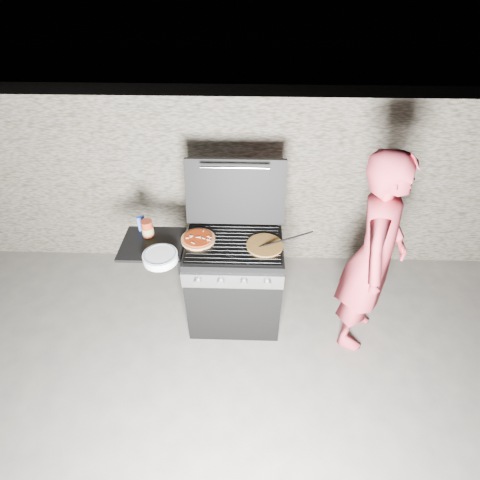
{
  "coord_description": "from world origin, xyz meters",
  "views": [
    {
      "loc": [
        0.12,
        -2.34,
        2.85
      ],
      "look_at": [
        0.05,
        0.0,
        0.95
      ],
      "focal_mm": 28.0,
      "sensor_mm": 36.0,
      "label": 1
    }
  ],
  "objects_px": {
    "gas_grill": "(206,282)",
    "sauce_jar": "(147,228)",
    "person": "(373,257)",
    "pizza_topped": "(198,239)"
  },
  "relations": [
    {
      "from": "gas_grill",
      "to": "sauce_jar",
      "type": "distance_m",
      "value": 0.71
    },
    {
      "from": "pizza_topped",
      "to": "person",
      "type": "height_order",
      "value": "person"
    },
    {
      "from": "gas_grill",
      "to": "pizza_topped",
      "type": "bearing_deg",
      "value": 140.53
    },
    {
      "from": "sauce_jar",
      "to": "gas_grill",
      "type": "bearing_deg",
      "value": -11.67
    },
    {
      "from": "sauce_jar",
      "to": "person",
      "type": "xyz_separation_m",
      "value": [
        1.81,
        -0.22,
        -0.07
      ]
    },
    {
      "from": "pizza_topped",
      "to": "sauce_jar",
      "type": "distance_m",
      "value": 0.43
    },
    {
      "from": "gas_grill",
      "to": "sauce_jar",
      "type": "xyz_separation_m",
      "value": [
        -0.47,
        0.1,
        0.52
      ]
    },
    {
      "from": "pizza_topped",
      "to": "gas_grill",
      "type": "bearing_deg",
      "value": -39.47
    },
    {
      "from": "gas_grill",
      "to": "sauce_jar",
      "type": "bearing_deg",
      "value": 168.33
    },
    {
      "from": "person",
      "to": "pizza_topped",
      "type": "bearing_deg",
      "value": 105.2
    }
  ]
}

